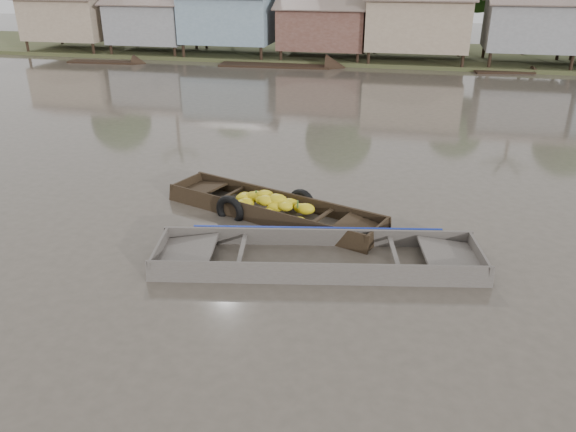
# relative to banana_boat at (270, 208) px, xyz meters

# --- Properties ---
(ground) EXTENTS (120.00, 120.00, 0.00)m
(ground) POSITION_rel_banana_boat_xyz_m (0.90, -2.91, -0.18)
(ground) COLOR #494238
(ground) RESTS_ON ground
(riverbank) EXTENTS (120.00, 12.47, 10.22)m
(riverbank) POSITION_rel_banana_boat_xyz_m (3.93, 28.95, 2.89)
(riverbank) COLOR #384723
(riverbank) RESTS_ON ground
(banana_boat) EXTENTS (6.39, 3.51, 0.90)m
(banana_boat) POSITION_rel_banana_boat_xyz_m (0.00, 0.00, 0.00)
(banana_boat) COLOR black
(banana_boat) RESTS_ON ground
(viewer_boat) EXTENTS (7.59, 3.25, 0.59)m
(viewer_boat) POSITION_rel_banana_boat_xyz_m (1.76, -2.39, -0.13)
(viewer_boat) COLOR #49433E
(viewer_boat) RESTS_ON ground
(distant_boats) EXTENTS (47.31, 15.77, 0.35)m
(distant_boats) POSITION_rel_banana_boat_xyz_m (9.65, 21.39, -0.23)
(distant_boats) COLOR black
(distant_boats) RESTS_ON ground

